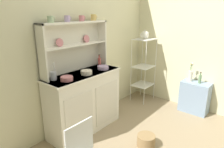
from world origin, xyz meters
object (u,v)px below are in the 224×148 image
hutch_shelf_unit (74,43)px  bowl_mixing_large (67,79)px  side_shelf_blue (195,97)px  flower_vase (190,75)px  utensil_jar (53,76)px  jam_bottle (99,62)px  porcelain_teapot (145,35)px  hutch_cabinet (84,101)px  cup_sage_0 (50,19)px  oil_bottle (200,79)px  floor_basket (146,141)px  bakers_rack (144,64)px

hutch_shelf_unit → bowl_mixing_large: (-0.34, -0.24, -0.39)m
side_shelf_blue → flower_vase: size_ratio=1.63×
bowl_mixing_large → utensil_jar: bearing=121.3°
jam_bottle → porcelain_teapot: 1.13m
hutch_cabinet → utensil_jar: (-0.44, 0.08, 0.50)m
hutch_cabinet → utensil_jar: 0.67m
hutch_cabinet → cup_sage_0: 1.26m
bowl_mixing_large → flower_vase: 2.20m
utensil_jar → porcelain_teapot: (1.93, -0.17, 0.36)m
jam_bottle → oil_bottle: bearing=-45.3°
floor_basket → cup_sage_0: size_ratio=2.68×
bakers_rack → porcelain_teapot: 0.56m
hutch_shelf_unit → bowl_mixing_large: hutch_shelf_unit is taller
bakers_rack → side_shelf_blue: (0.15, -0.99, -0.49)m
utensil_jar → jam_bottle: bearing=0.6°
utensil_jar → oil_bottle: bearing=-30.3°
hutch_cabinet → bowl_mixing_large: bowl_mixing_large is taller
hutch_shelf_unit → jam_bottle: size_ratio=5.80×
cup_sage_0 → porcelain_teapot: (1.87, -0.22, -0.33)m
hutch_shelf_unit → flower_vase: hutch_shelf_unit is taller
oil_bottle → side_shelf_blue: bearing=90.0°
hutch_cabinet → porcelain_teapot: porcelain_teapot is taller
cup_sage_0 → side_shelf_blue: bearing=-30.9°
hutch_cabinet → flower_vase: (1.65, -0.97, 0.21)m
hutch_cabinet → bakers_rack: (1.50, -0.10, 0.30)m
cup_sage_0 → bowl_mixing_large: 0.75m
bowl_mixing_large → jam_bottle: jam_bottle is taller
bakers_rack → utensil_jar: (-1.94, 0.17, 0.19)m
side_shelf_blue → porcelain_teapot: 1.45m
bakers_rack → bowl_mixing_large: size_ratio=7.76×
bakers_rack → flower_vase: 0.89m
porcelain_teapot → jam_bottle: bearing=170.3°
bakers_rack → jam_bottle: 1.10m
bakers_rack → floor_basket: bearing=-146.2°
bakers_rack → floor_basket: size_ratio=5.13×
hutch_shelf_unit → flower_vase: bearing=-34.6°
cup_sage_0 → utensil_jar: (-0.06, -0.04, -0.70)m
bakers_rack → flower_vase: size_ratio=3.67×
cup_sage_0 → flower_vase: cup_sage_0 is taller
side_shelf_blue → jam_bottle: size_ratio=2.91×
jam_bottle → porcelain_teapot: (1.06, -0.18, 0.35)m
utensil_jar → oil_bottle: (2.08, -1.21, -0.32)m
hutch_cabinet → flower_vase: bearing=-30.5°
hutch_cabinet → bowl_mixing_large: bearing=-168.0°
hutch_shelf_unit → flower_vase: (1.65, -1.13, -0.65)m
side_shelf_blue → hutch_cabinet: bearing=146.5°
floor_basket → bowl_mixing_large: size_ratio=1.51×
bakers_rack → side_shelf_blue: bakers_rack is taller
hutch_cabinet → bowl_mixing_large: 0.58m
hutch_shelf_unit → oil_bottle: bearing=-38.3°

